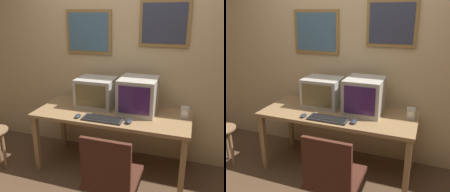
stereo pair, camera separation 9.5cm
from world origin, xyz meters
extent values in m
cube|color=#D1B284|center=(0.00, 1.28, 1.30)|extent=(8.00, 0.05, 2.60)
cube|color=olive|center=(-0.45, 1.24, 1.56)|extent=(0.59, 0.02, 0.53)
cube|color=#42667F|center=(-0.45, 1.22, 1.56)|extent=(0.52, 0.01, 0.45)
cube|color=olive|center=(0.47, 1.24, 1.67)|extent=(0.55, 0.02, 0.51)
cube|color=#33384C|center=(0.47, 1.22, 1.67)|extent=(0.49, 0.01, 0.44)
cube|color=#99754C|center=(0.00, 0.81, 0.70)|extent=(1.73, 0.71, 0.04)
cube|color=#99754C|center=(-0.81, 0.51, 0.34)|extent=(0.06, 0.06, 0.68)
cube|color=#99754C|center=(0.81, 0.51, 0.34)|extent=(0.06, 0.06, 0.68)
cube|color=#99754C|center=(-0.81, 1.12, 0.34)|extent=(0.06, 0.06, 0.68)
cube|color=#99754C|center=(0.81, 1.12, 0.34)|extent=(0.06, 0.06, 0.68)
cube|color=#B7B2A8|center=(-0.25, 0.97, 0.89)|extent=(0.44, 0.35, 0.34)
cube|color=brown|center=(-0.25, 0.79, 0.90)|extent=(0.36, 0.01, 0.26)
cube|color=#B7B2A8|center=(0.27, 0.93, 0.92)|extent=(0.41, 0.41, 0.39)
cube|color=#3D1E56|center=(0.27, 0.72, 0.92)|extent=(0.33, 0.01, 0.30)
cube|color=#333338|center=(-0.03, 0.58, 0.73)|extent=(0.43, 0.16, 0.02)
cube|color=black|center=(-0.03, 0.58, 0.74)|extent=(0.39, 0.13, 0.00)
ellipsoid|color=#282D3D|center=(0.25, 0.60, 0.74)|extent=(0.07, 0.10, 0.04)
ellipsoid|color=#282D3D|center=(-0.30, 0.56, 0.74)|extent=(0.06, 0.10, 0.03)
cube|color=#B7B2AD|center=(0.78, 0.91, 0.78)|extent=(0.08, 0.05, 0.13)
cylinder|color=white|center=(0.78, 0.88, 0.78)|extent=(0.06, 0.00, 0.06)
cube|color=#472319|center=(0.26, 0.07, 0.44)|extent=(0.44, 0.44, 0.04)
cube|color=#472319|center=(0.26, -0.13, 0.68)|extent=(0.40, 0.04, 0.43)
cylinder|color=#8E6B47|center=(-1.21, 0.40, 0.23)|extent=(0.04, 0.04, 0.47)
cylinder|color=#8E6B47|center=(-1.38, 0.50, 0.23)|extent=(0.04, 0.04, 0.47)
camera|label=1|loc=(0.83, -1.65, 1.77)|focal=40.00mm
camera|label=2|loc=(0.92, -1.62, 1.77)|focal=40.00mm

